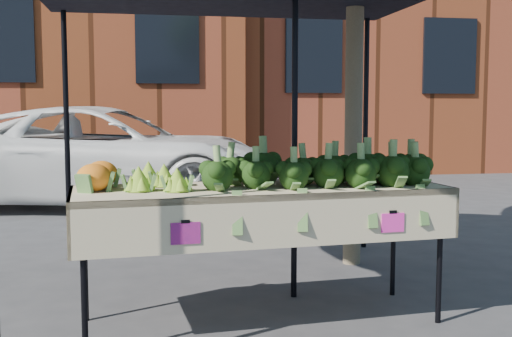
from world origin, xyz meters
name	(u,v)px	position (x,y,z in m)	size (l,w,h in m)	color
ground	(284,315)	(0.00, 0.00, 0.00)	(90.00, 90.00, 0.00)	#323235
table	(261,255)	(-0.17, -0.09, 0.45)	(2.46, 1.01, 0.90)	beige
canopy	(246,114)	(-0.18, 0.49, 1.37)	(3.16, 3.16, 2.74)	black
broccoli_heap	(319,164)	(0.22, -0.07, 1.04)	(1.62, 0.59, 0.28)	black
romanesco_cluster	(157,171)	(-0.84, -0.06, 1.01)	(0.44, 0.58, 0.21)	#9EC13A
cauliflower_pair	(98,174)	(-1.21, -0.03, 1.00)	(0.24, 0.44, 0.19)	orange
vehicle	(103,25)	(-1.50, 5.29, 2.62)	(2.41, 1.45, 5.23)	white
street_tree	(355,8)	(0.92, 1.31, 2.29)	(2.33, 2.33, 4.59)	#1E4C14
building_right	(432,8)	(7.00, 12.50, 4.25)	(12.00, 8.00, 8.50)	brown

